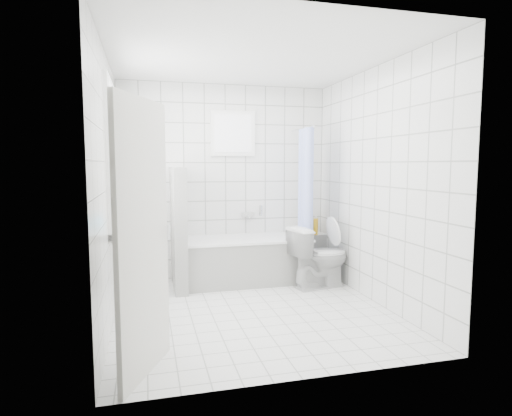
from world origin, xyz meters
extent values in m
plane|color=white|center=(0.00, 0.00, 0.00)|extent=(3.00, 3.00, 0.00)
plane|color=white|center=(0.00, 0.00, 2.60)|extent=(3.00, 3.00, 0.00)
cube|color=white|center=(0.00, 1.50, 1.30)|extent=(2.80, 0.02, 2.60)
cube|color=white|center=(0.00, -1.50, 1.30)|extent=(2.80, 0.02, 2.60)
cube|color=white|center=(-1.40, 0.00, 1.30)|extent=(0.02, 3.00, 2.60)
cube|color=white|center=(1.40, 0.00, 1.30)|extent=(0.02, 3.00, 2.60)
cube|color=white|center=(-1.35, 0.30, 1.60)|extent=(0.01, 0.90, 1.40)
cube|color=white|center=(0.10, 1.46, 1.95)|extent=(0.50, 0.01, 0.50)
cube|color=white|center=(-1.31, 0.30, 0.86)|extent=(0.18, 1.02, 0.08)
cube|color=silver|center=(-1.08, -1.12, 1.00)|extent=(0.37, 0.74, 2.00)
cube|color=white|center=(0.20, 1.12, 0.28)|extent=(1.60, 0.75, 0.55)
cube|color=white|center=(0.20, 1.12, 0.57)|extent=(1.62, 0.77, 0.03)
cube|color=white|center=(-0.68, 1.07, 0.75)|extent=(0.15, 0.85, 1.50)
cube|color=white|center=(1.21, 1.38, 0.28)|extent=(0.40, 0.24, 0.55)
imported|color=silver|center=(1.03, 0.65, 0.39)|extent=(0.82, 0.56, 0.77)
cylinder|color=silver|center=(0.95, 1.10, 2.00)|extent=(0.02, 0.80, 0.02)
cube|color=silver|center=(0.30, 1.46, 0.85)|extent=(0.18, 0.06, 0.06)
imported|color=#C261BD|center=(-1.30, 0.57, 0.99)|extent=(0.11, 0.11, 0.17)
imported|color=white|center=(-1.30, 0.25, 0.98)|extent=(0.17, 0.17, 0.16)
imported|color=#BCBCC2|center=(-1.30, 0.46, 1.05)|extent=(0.14, 0.14, 0.30)
imported|color=#38BAFF|center=(-1.30, 0.11, 0.99)|extent=(0.08, 0.08, 0.17)
cylinder|color=#D44218|center=(1.13, 1.39, 0.65)|extent=(0.06, 0.06, 0.21)
cylinder|color=yellow|center=(1.24, 1.30, 0.67)|extent=(0.06, 0.06, 0.23)
cylinder|color=#168418|center=(1.14, 1.32, 0.65)|extent=(0.06, 0.06, 0.21)
camera|label=1|loc=(-1.05, -4.24, 1.53)|focal=30.00mm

